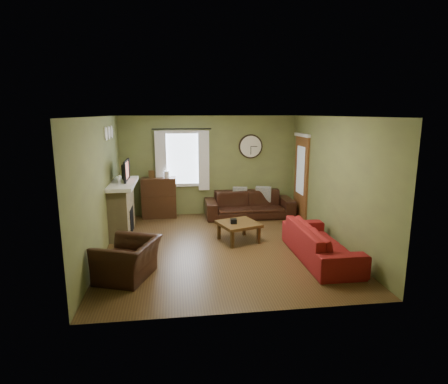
{
  "coord_description": "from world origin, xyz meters",
  "views": [
    {
      "loc": [
        -0.91,
        -7.16,
        2.66
      ],
      "look_at": [
        0.1,
        0.4,
        1.05
      ],
      "focal_mm": 30.0,
      "sensor_mm": 36.0,
      "label": 1
    }
  ],
  "objects": [
    {
      "name": "book",
      "position": [
        -1.4,
        2.64,
        0.96
      ],
      "size": [
        0.26,
        0.27,
        0.02
      ],
      "primitive_type": "imported",
      "rotation": [
        0.0,
        0.0,
        0.59
      ],
      "color": "#4A3317",
      "rests_on": "bookshelf"
    },
    {
      "name": "medallion_left",
      "position": [
        -2.28,
        0.8,
        2.25
      ],
      "size": [
        0.28,
        0.28,
        0.03
      ],
      "primitive_type": "cylinder",
      "color": "white",
      "rests_on": "wall_left"
    },
    {
      "name": "curtain_right",
      "position": [
        -0.15,
        2.48,
        1.45
      ],
      "size": [
        0.28,
        0.04,
        1.55
      ],
      "primitive_type": "cube",
      "color": "white",
      "rests_on": "wall_back"
    },
    {
      "name": "medallion_right",
      "position": [
        -2.28,
        1.5,
        2.25
      ],
      "size": [
        0.28,
        0.28,
        0.03
      ],
      "primitive_type": "cylinder",
      "color": "white",
      "rests_on": "wall_left"
    },
    {
      "name": "wall_front",
      "position": [
        0.0,
        -2.6,
        1.3
      ],
      "size": [
        4.6,
        0.0,
        2.6
      ],
      "primitive_type": "cube",
      "color": "olive",
      "rests_on": "ground"
    },
    {
      "name": "sofa_red",
      "position": [
        1.74,
        -0.87,
        0.31
      ],
      "size": [
        0.84,
        2.15,
        0.63
      ],
      "primitive_type": "imported",
      "rotation": [
        0.0,
        0.0,
        1.57
      ],
      "color": "maroon",
      "rests_on": "floor"
    },
    {
      "name": "firebox",
      "position": [
        -1.91,
        1.15,
        0.3
      ],
      "size": [
        0.04,
        0.6,
        0.55
      ],
      "primitive_type": "cube",
      "color": "black",
      "rests_on": "fireplace"
    },
    {
      "name": "wall_back",
      "position": [
        0.0,
        2.6,
        1.3
      ],
      "size": [
        4.6,
        0.0,
        2.6
      ],
      "primitive_type": "cube",
      "color": "olive",
      "rests_on": "ground"
    },
    {
      "name": "pillow_left",
      "position": [
        1.42,
        2.34,
        0.55
      ],
      "size": [
        0.42,
        0.27,
        0.4
      ],
      "primitive_type": "cube",
      "rotation": [
        0.0,
        0.0,
        -0.41
      ],
      "color": "#939895",
      "rests_on": "sofa_brown"
    },
    {
      "name": "coffee_table",
      "position": [
        0.39,
        0.28,
        0.21
      ],
      "size": [
        0.98,
        0.98,
        0.41
      ],
      "primitive_type": null,
      "rotation": [
        0.0,
        0.0,
        0.33
      ],
      "color": "#4A3317",
      "rests_on": "floor"
    },
    {
      "name": "tv",
      "position": [
        -2.05,
        1.3,
        1.35
      ],
      "size": [
        0.08,
        0.6,
        0.35
      ],
      "primitive_type": "imported",
      "rotation": [
        0.0,
        0.0,
        1.57
      ],
      "color": "black",
      "rests_on": "mantel"
    },
    {
      "name": "tv_screen",
      "position": [
        -1.97,
        1.3,
        1.41
      ],
      "size": [
        0.02,
        0.62,
        0.36
      ],
      "primitive_type": "cube",
      "color": "#994C3F",
      "rests_on": "mantel"
    },
    {
      "name": "tissue_box",
      "position": [
        0.27,
        0.23,
        0.4
      ],
      "size": [
        0.13,
        0.13,
        0.1
      ],
      "primitive_type": "cube",
      "rotation": [
        0.0,
        0.0,
        -0.04
      ],
      "color": "black",
      "rests_on": "coffee_table"
    },
    {
      "name": "sofa_brown",
      "position": [
        0.99,
        2.14,
        0.33
      ],
      "size": [
        2.27,
        0.89,
        0.66
      ],
      "primitive_type": "imported",
      "color": "black",
      "rests_on": "floor"
    },
    {
      "name": "wine_glass_a",
      "position": [
        -2.05,
        0.59,
        1.28
      ],
      "size": [
        0.07,
        0.07,
        0.19
      ],
      "primitive_type": null,
      "color": "white",
      "rests_on": "mantel"
    },
    {
      "name": "wine_glass_b",
      "position": [
        -2.05,
        0.75,
        1.28
      ],
      "size": [
        0.07,
        0.07,
        0.21
      ],
      "primitive_type": null,
      "color": "white",
      "rests_on": "mantel"
    },
    {
      "name": "wall_left",
      "position": [
        -2.3,
        0.0,
        1.3
      ],
      "size": [
        0.0,
        5.2,
        2.6
      ],
      "primitive_type": "cube",
      "color": "olive",
      "rests_on": "ground"
    },
    {
      "name": "floor",
      "position": [
        0.0,
        0.0,
        0.0
      ],
      "size": [
        4.6,
        5.2,
        0.0
      ],
      "primitive_type": "cube",
      "color": "#4C351C",
      "rests_on": "ground"
    },
    {
      "name": "door",
      "position": [
        2.27,
        1.85,
        1.05
      ],
      "size": [
        0.05,
        0.9,
        2.1
      ],
      "primitive_type": "cube",
      "color": "brown",
      "rests_on": "floor"
    },
    {
      "name": "medallion_mid",
      "position": [
        -2.28,
        1.15,
        2.25
      ],
      "size": [
        0.28,
        0.28,
        0.03
      ],
      "primitive_type": "cylinder",
      "color": "white",
      "rests_on": "wall_left"
    },
    {
      "name": "pillow_right",
      "position": [
        0.8,
        2.43,
        0.55
      ],
      "size": [
        0.4,
        0.2,
        0.38
      ],
      "primitive_type": "cube",
      "rotation": [
        0.0,
        0.0,
        -0.23
      ],
      "color": "#939895",
      "rests_on": "sofa_brown"
    },
    {
      "name": "bookshelf",
      "position": [
        -1.33,
        2.39,
        0.52
      ],
      "size": [
        0.88,
        0.37,
        1.04
      ],
      "primitive_type": null,
      "color": "#341D10",
      "rests_on": "floor"
    },
    {
      "name": "armchair",
      "position": [
        -1.71,
        -1.25,
        0.32
      ],
      "size": [
        1.14,
        1.21,
        0.63
      ],
      "primitive_type": "imported",
      "rotation": [
        0.0,
        0.0,
        -1.93
      ],
      "color": "black",
      "rests_on": "floor"
    },
    {
      "name": "wall_clock",
      "position": [
        1.1,
        2.55,
        1.8
      ],
      "size": [
        0.64,
        0.06,
        0.64
      ],
      "primitive_type": null,
      "color": "white",
      "rests_on": "wall_back"
    },
    {
      "name": "window_pane",
      "position": [
        -0.7,
        2.58,
        1.5
      ],
      "size": [
        1.0,
        0.02,
        1.3
      ],
      "primitive_type": null,
      "color": "silver",
      "rests_on": "wall_back"
    },
    {
      "name": "curtain_left",
      "position": [
        -1.25,
        2.48,
        1.45
      ],
      "size": [
        0.28,
        0.04,
        1.55
      ],
      "primitive_type": "cube",
      "color": "white",
      "rests_on": "wall_back"
    },
    {
      "name": "fireplace",
      "position": [
        -2.1,
        1.15,
        0.55
      ],
      "size": [
        0.4,
        1.4,
        1.1
      ],
      "primitive_type": "cube",
      "color": "#9E895D",
      "rests_on": "floor"
    },
    {
      "name": "mantel",
      "position": [
        -2.07,
        1.15,
        1.14
      ],
      "size": [
        0.58,
        1.6,
        0.08
      ],
      "primitive_type": "cube",
      "color": "white",
      "rests_on": "fireplace"
    },
    {
      "name": "ceiling",
      "position": [
        0.0,
        0.0,
        2.6
      ],
      "size": [
        4.6,
        5.2,
        0.0
      ],
      "primitive_type": "cube",
      "color": "white",
      "rests_on": "ground"
    },
    {
      "name": "curtain_rod",
      "position": [
        -0.7,
        2.48,
        2.27
      ],
      "size": [
        0.03,
        0.03,
        1.5
      ],
      "primitive_type": "cylinder",
      "color": "black",
      "rests_on": "wall_back"
    },
    {
      "name": "wall_right",
      "position": [
        2.3,
        0.0,
        1.3
      ],
      "size": [
        0.0,
        5.2,
        2.6
      ],
      "primitive_type": "cube",
      "color": "olive",
      "rests_on": "ground"
    }
  ]
}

